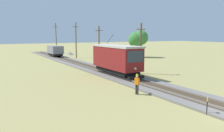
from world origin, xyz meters
TOP-DOWN VIEW (x-y plane):
  - red_tram at (0.00, 15.99)m, footprint 2.60×8.54m
  - freight_car at (0.00, 42.90)m, footprint 2.40×5.20m
  - utility_pole_near_tram at (3.59, 15.89)m, footprint 1.40×0.44m
  - utility_pole_mid at (3.59, 27.93)m, footprint 1.40×0.29m
  - utility_pole_far at (3.59, 39.13)m, footprint 1.40×0.35m
  - utility_pole_distant at (3.59, 54.32)m, footprint 1.40×0.61m
  - trackside_signal_marker at (-2.08, 1.21)m, footprint 0.21×0.21m
  - gravel_pile at (4.98, 47.47)m, footprint 2.09×2.09m
  - track_worker at (-2.97, 7.53)m, footprint 0.36×0.44m
  - tree_left_near at (16.24, 34.29)m, footprint 3.68×3.68m
  - tree_right_near at (16.98, 33.66)m, footprint 3.34×3.34m

SIDE VIEW (x-z plane):
  - gravel_pile at x=4.98m, z-range 0.00..0.91m
  - trackside_signal_marker at x=-2.08m, z-range 0.08..1.26m
  - track_worker at x=-2.97m, z-range 0.09..1.88m
  - freight_car at x=0.00m, z-range 0.40..2.71m
  - red_tram at x=0.00m, z-range -0.20..4.59m
  - utility_pole_near_tram at x=3.59m, z-range 0.10..6.68m
  - utility_pole_mid at x=3.59m, z-range 0.10..6.72m
  - tree_left_near at x=16.24m, z-range 1.03..6.81m
  - utility_pole_far at x=3.59m, z-range 0.10..7.83m
  - utility_pole_distant at x=3.59m, z-range 0.10..8.36m
  - tree_right_near at x=16.98m, z-range 1.36..7.47m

